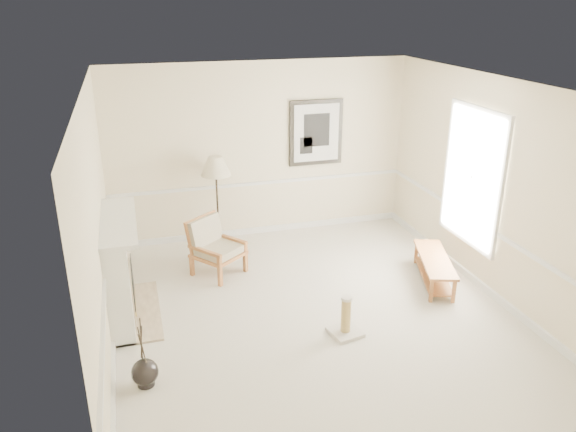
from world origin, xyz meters
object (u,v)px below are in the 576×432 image
object	(u,v)px
armchair	(213,244)
bench	(434,266)
floor_vase	(145,373)
scratching_post	(346,322)
floor_lamp	(216,168)

from	to	relation	value
armchair	bench	bearing A→B (deg)	-59.48
floor_vase	bench	distance (m)	4.27
armchair	scratching_post	distance (m)	2.45
floor_vase	armchair	bearing A→B (deg)	65.13
bench	scratching_post	distance (m)	1.94
armchair	floor_lamp	xyz separation A→B (m)	(0.23, 0.92, 0.87)
floor_lamp	bench	distance (m)	3.61
armchair	bench	world-z (taller)	armchair
armchair	bench	distance (m)	3.20
floor_lamp	scratching_post	distance (m)	3.38
floor_lamp	floor_vase	bearing A→B (deg)	-111.99
armchair	bench	size ratio (longest dim) A/B	0.68
floor_lamp	bench	size ratio (longest dim) A/B	1.11
armchair	floor_lamp	size ratio (longest dim) A/B	0.61
armchair	scratching_post	xyz separation A→B (m)	(1.26, -2.08, -0.29)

